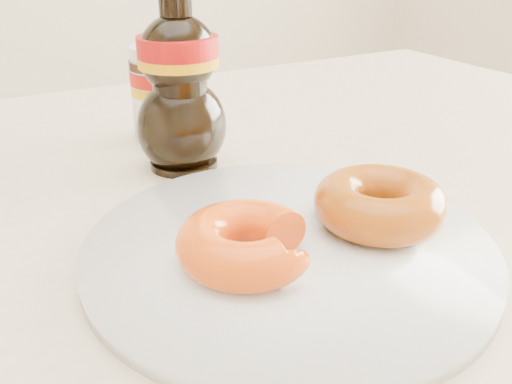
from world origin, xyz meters
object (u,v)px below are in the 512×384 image
donut_bitten (246,243)px  nutella_jar (164,89)px  plate (288,248)px  donut_whole (380,203)px  dining_table (175,282)px  syrup_bottle (180,81)px

donut_bitten → nutella_jar: 0.33m
plate → donut_bitten: size_ratio=3.18×
plate → donut_whole: size_ratio=2.97×
dining_table → donut_whole: bearing=-49.7°
plate → donut_bitten: (-0.04, -0.01, 0.02)m
donut_whole → syrup_bottle: bearing=108.2°
dining_table → nutella_jar: size_ratio=12.95×
dining_table → plate: bearing=-70.7°
donut_whole → syrup_bottle: (-0.07, 0.22, 0.06)m
dining_table → syrup_bottle: syrup_bottle is taller
dining_table → syrup_bottle: (0.05, 0.08, 0.17)m
nutella_jar → donut_whole: bearing=-80.3°
dining_table → plate: 0.17m
dining_table → syrup_bottle: bearing=58.7°
plate → donut_whole: donut_whole is taller
dining_table → nutella_jar: 0.23m
dining_table → plate: (0.05, -0.13, 0.09)m
donut_whole → plate: bearing=170.5°
donut_bitten → nutella_jar: size_ratio=0.89×
donut_whole → syrup_bottle: size_ratio=0.57×
dining_table → donut_whole: size_ratio=13.55×
nutella_jar → syrup_bottle: 0.10m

